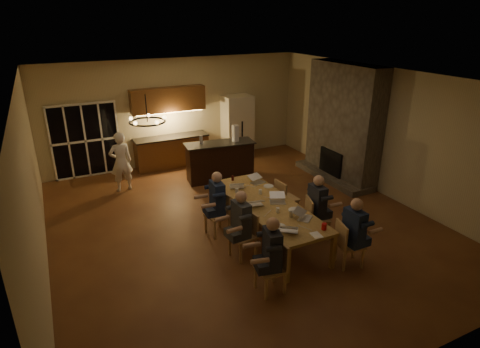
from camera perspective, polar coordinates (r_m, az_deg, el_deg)
name	(u,v)px	position (r m, az deg, el deg)	size (l,w,h in m)	color
floor	(242,222)	(9.12, 0.26, -6.90)	(9.00, 9.00, 0.00)	brown
back_wall	(176,112)	(12.52, -9.07, 8.73)	(8.00, 0.04, 3.20)	#C6B98C
left_wall	(31,190)	(7.69, -27.64, -2.01)	(0.04, 9.00, 3.20)	#C6B98C
right_wall	(385,132)	(10.79, 19.86, 5.58)	(0.04, 9.00, 3.20)	#C6B98C
ceiling	(242,78)	(8.08, 0.30, 13.56)	(8.00, 9.00, 0.04)	white
french_doors	(86,141)	(12.13, -21.10, 4.40)	(1.86, 0.08, 2.10)	black
fireplace	(343,123)	(11.42, 14.48, 7.04)	(0.58, 2.50, 3.20)	#5E574A
kitchenette	(171,128)	(12.24, -9.85, 6.44)	(2.24, 0.68, 2.40)	brown
refrigerator	(237,127)	(13.00, -0.37, 6.77)	(0.90, 0.68, 2.00)	beige
dining_table	(267,220)	(8.46, 3.93, -6.49)	(1.10, 3.21, 0.75)	tan
bar_island	(220,161)	(11.24, -2.86, 1.83)	(1.92, 0.68, 1.08)	black
chair_left_near	(270,268)	(6.87, 4.33, -13.24)	(0.44, 0.44, 0.89)	tan
chair_left_mid	(243,236)	(7.73, 0.39, -8.78)	(0.44, 0.44, 0.89)	tan
chair_left_far	(217,214)	(8.51, -3.28, -5.76)	(0.44, 0.44, 0.89)	tan
chair_right_near	(350,244)	(7.76, 15.39, -9.55)	(0.44, 0.44, 0.89)	tan
chair_right_mid	(318,218)	(8.52, 10.98, -6.12)	(0.44, 0.44, 0.89)	tan
chair_right_far	(287,198)	(9.29, 6.70, -3.41)	(0.44, 0.44, 0.89)	tan
person_left_near	(272,255)	(6.75, 4.55, -11.43)	(0.60, 0.60, 1.38)	#272933
person_right_near	(353,233)	(7.62, 15.84, -8.09)	(0.60, 0.60, 1.38)	#1C2846
person_left_mid	(241,225)	(7.61, 0.16, -7.21)	(0.60, 0.60, 1.38)	#393E44
person_right_mid	(317,206)	(8.44, 10.85, -4.56)	(0.60, 0.60, 1.38)	#272933
person_left_far	(217,203)	(8.46, -3.23, -4.07)	(0.60, 0.60, 1.38)	#1C2846
standing_person	(121,162)	(10.89, -16.57, 1.68)	(0.58, 0.38, 1.60)	white
chandelier	(147,122)	(6.75, -13.03, 7.27)	(0.60, 0.60, 0.03)	black
laptop_a	(289,225)	(7.30, 7.03, -7.19)	(0.32, 0.28, 0.23)	silver
laptop_b	(305,213)	(7.74, 9.27, -5.54)	(0.32, 0.28, 0.23)	silver
laptop_c	(254,200)	(8.18, 2.06, -3.66)	(0.32, 0.28, 0.23)	silver
laptop_d	(278,198)	(8.30, 5.39, -3.35)	(0.32, 0.28, 0.23)	silver
laptop_e	(237,182)	(9.00, -0.47, -1.19)	(0.32, 0.28, 0.23)	silver
laptop_f	(258,178)	(9.22, 2.58, -0.63)	(0.32, 0.28, 0.23)	silver
mug_front	(278,210)	(7.93, 5.39, -5.14)	(0.07, 0.07, 0.10)	white
mug_mid	(260,192)	(8.69, 2.91, -2.54)	(0.07, 0.07, 0.10)	white
mug_back	(237,191)	(8.74, -0.46, -2.38)	(0.08, 0.08, 0.10)	white
redcup_near	(324,226)	(7.46, 11.87, -7.32)	(0.09, 0.09, 0.12)	red
redcup_mid	(242,196)	(8.46, 0.27, -3.14)	(0.08, 0.08, 0.12)	red
can_silver	(291,214)	(7.78, 7.27, -5.70)	(0.06, 0.06, 0.12)	#B2B2B7
can_cola	(233,178)	(9.38, -1.05, -0.56)	(0.06, 0.06, 0.12)	#3F0F0C
plate_near	(295,210)	(8.06, 7.83, -5.11)	(0.27, 0.27, 0.02)	white
plate_left	(279,226)	(7.44, 5.63, -7.43)	(0.24, 0.24, 0.02)	white
plate_far	(269,186)	(9.09, 4.09, -1.73)	(0.23, 0.23, 0.02)	white
notepad	(316,235)	(7.27, 10.82, -8.55)	(0.16, 0.23, 0.01)	white
bar_bottle	(201,140)	(10.97, -5.55, 4.87)	(0.09, 0.09, 0.24)	#99999E
bar_blender	(235,133)	(11.12, -0.67, 5.81)	(0.15, 0.15, 0.46)	silver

